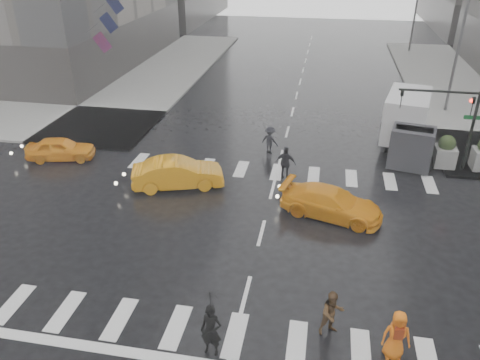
% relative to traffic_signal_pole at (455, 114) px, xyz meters
% --- Properties ---
extents(ground, '(120.00, 120.00, 0.00)m').
position_rel_traffic_signal_pole_xyz_m(ground, '(-9.01, -8.01, -3.22)').
color(ground, black).
rests_on(ground, ground).
extents(sidewalk_nw, '(35.00, 35.00, 0.15)m').
position_rel_traffic_signal_pole_xyz_m(sidewalk_nw, '(-28.51, 9.49, -3.14)').
color(sidewalk_nw, gray).
rests_on(sidewalk_nw, ground).
extents(road_markings, '(18.00, 48.00, 0.01)m').
position_rel_traffic_signal_pole_xyz_m(road_markings, '(-9.01, -8.01, -3.21)').
color(road_markings, silver).
rests_on(road_markings, ground).
extents(traffic_signal_pole, '(4.45, 0.42, 4.50)m').
position_rel_traffic_signal_pole_xyz_m(traffic_signal_pole, '(0.00, 0.00, 0.00)').
color(traffic_signal_pole, black).
rests_on(traffic_signal_pole, ground).
extents(street_lamp_near, '(2.15, 0.22, 9.00)m').
position_rel_traffic_signal_pole_xyz_m(street_lamp_near, '(1.86, 9.99, 1.73)').
color(street_lamp_near, '#59595B').
rests_on(street_lamp_near, ground).
extents(street_lamp_far, '(2.15, 0.22, 9.00)m').
position_rel_traffic_signal_pole_xyz_m(street_lamp_far, '(1.86, 29.99, 1.73)').
color(street_lamp_far, '#59595B').
rests_on(street_lamp_far, ground).
extents(planter_west, '(1.10, 1.10, 1.80)m').
position_rel_traffic_signal_pole_xyz_m(planter_west, '(-2.01, 0.19, -2.23)').
color(planter_west, gray).
rests_on(planter_west, ground).
extents(planter_mid, '(1.10, 1.10, 1.80)m').
position_rel_traffic_signal_pole_xyz_m(planter_mid, '(-0.01, 0.19, -2.23)').
color(planter_mid, gray).
rests_on(planter_mid, ground).
extents(flag_cluster, '(2.87, 3.06, 4.69)m').
position_rel_traffic_signal_pole_xyz_m(flag_cluster, '(-24.09, 10.49, 2.42)').
color(flag_cluster, '#59595B').
rests_on(flag_cluster, ground).
extents(pedestrian_black, '(1.02, 1.04, 2.43)m').
position_rel_traffic_signal_pole_xyz_m(pedestrian_black, '(-9.59, -14.81, -1.65)').
color(pedestrian_black, black).
rests_on(pedestrian_black, ground).
extents(pedestrian_brown, '(0.99, 0.91, 1.64)m').
position_rel_traffic_signal_pole_xyz_m(pedestrian_brown, '(-5.97, -13.29, -2.40)').
color(pedestrian_brown, '#4C331B').
rests_on(pedestrian_brown, ground).
extents(pedestrian_orange, '(0.88, 0.59, 1.75)m').
position_rel_traffic_signal_pole_xyz_m(pedestrian_orange, '(-4.06, -13.96, -2.34)').
color(pedestrian_orange, orange).
rests_on(pedestrian_orange, ground).
extents(pedestrian_far_a, '(1.15, 0.78, 1.84)m').
position_rel_traffic_signal_pole_xyz_m(pedestrian_far_a, '(-8.50, -2.71, -2.30)').
color(pedestrian_far_a, black).
rests_on(pedestrian_far_a, ground).
extents(pedestrian_far_b, '(1.21, 0.97, 1.65)m').
position_rel_traffic_signal_pole_xyz_m(pedestrian_far_b, '(-9.74, 0.44, -2.39)').
color(pedestrian_far_b, black).
rests_on(pedestrian_far_b, ground).
extents(taxi_front, '(4.06, 2.39, 1.30)m').
position_rel_traffic_signal_pole_xyz_m(taxi_front, '(-21.46, -2.60, -2.57)').
color(taxi_front, '#FF9C0D').
rests_on(taxi_front, ground).
extents(taxi_mid, '(4.87, 2.97, 1.52)m').
position_rel_traffic_signal_pole_xyz_m(taxi_mid, '(-13.83, -4.57, -2.46)').
color(taxi_mid, '#FF9C0D').
rests_on(taxi_mid, ground).
extents(taxi_rear, '(4.48, 2.92, 1.36)m').
position_rel_traffic_signal_pole_xyz_m(taxi_rear, '(-6.07, -6.01, -2.54)').
color(taxi_rear, '#FF9C0D').
rests_on(taxi_rear, ground).
extents(box_truck, '(2.32, 6.19, 3.29)m').
position_rel_traffic_signal_pole_xyz_m(box_truck, '(-1.88, 2.15, -1.46)').
color(box_truck, silver).
rests_on(box_truck, ground).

